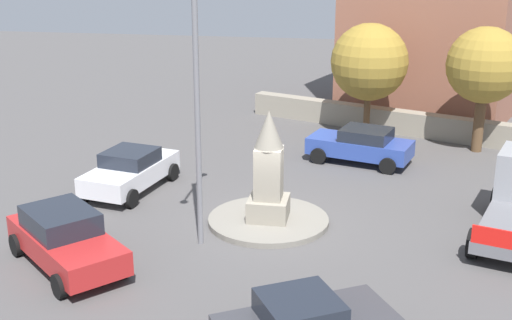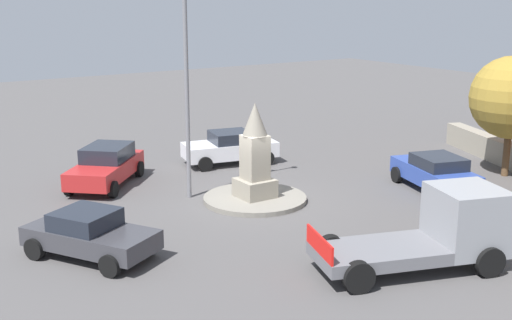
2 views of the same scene
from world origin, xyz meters
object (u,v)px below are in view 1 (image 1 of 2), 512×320
object	(u,v)px
streetlamp	(196,81)
car_blue_far_side	(361,145)
car_white_approaching	(131,170)
tree_near_wall	(485,66)
monument	(269,171)
car_red_parked_right	(65,238)
tree_mid_cluster	(369,62)

from	to	relation	value
streetlamp	car_blue_far_side	world-z (taller)	streetlamp
car_white_approaching	tree_near_wall	world-z (taller)	tree_near_wall
car_white_approaching	car_blue_far_side	bearing A→B (deg)	-60.92
monument	car_blue_far_side	bearing A→B (deg)	-22.61
car_red_parked_right	car_white_approaching	size ratio (longest dim) A/B	1.00
car_blue_far_side	car_white_approaching	bearing A→B (deg)	119.08
car_white_approaching	streetlamp	bearing A→B (deg)	-138.27
tree_mid_cluster	streetlamp	bearing A→B (deg)	159.62
car_white_approaching	tree_mid_cluster	xyz separation A→B (m)	(8.53, -8.11, 2.55)
streetlamp	car_white_approaching	size ratio (longest dim) A/B	1.85
tree_near_wall	car_red_parked_right	bearing A→B (deg)	135.30
streetlamp	car_white_approaching	xyz separation A→B (m)	(3.91, 3.49, -4.09)
monument	car_blue_far_side	size ratio (longest dim) A/B	0.81
car_white_approaching	tree_near_wall	distance (m)	14.67
car_blue_far_side	tree_mid_cluster	world-z (taller)	tree_mid_cluster
car_red_parked_right	tree_mid_cluster	distance (m)	16.62
monument	tree_mid_cluster	xyz separation A→B (m)	(10.65, -2.88, 1.57)
tree_near_wall	tree_mid_cluster	size ratio (longest dim) A/B	1.03
car_blue_far_side	tree_mid_cluster	bearing A→B (deg)	-2.16
tree_near_wall	tree_mid_cluster	distance (m)	4.93
monument	streetlamp	bearing A→B (deg)	135.82
monument	streetlamp	distance (m)	3.99
car_blue_far_side	tree_near_wall	world-z (taller)	tree_near_wall
car_blue_far_side	tree_near_wall	xyz separation A→B (m)	(2.34, -4.75, 2.85)
car_blue_far_side	car_white_approaching	xyz separation A→B (m)	(-4.42, 7.95, 0.00)
streetlamp	car_blue_far_side	bearing A→B (deg)	-28.19
car_red_parked_right	tree_near_wall	size ratio (longest dim) A/B	0.84
streetlamp	monument	bearing A→B (deg)	-44.18
monument	car_blue_far_side	world-z (taller)	monument
car_blue_far_side	car_red_parked_right	world-z (taller)	car_red_parked_right
streetlamp	tree_near_wall	bearing A→B (deg)	-40.81
streetlamp	tree_mid_cluster	xyz separation A→B (m)	(12.44, -4.62, -1.54)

